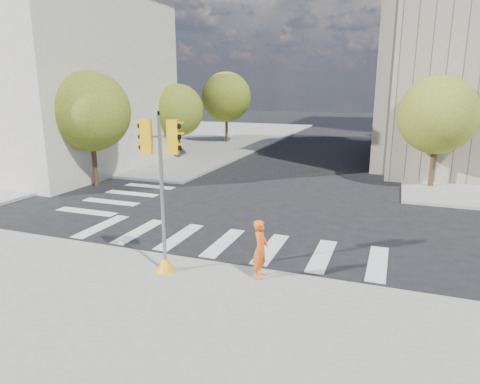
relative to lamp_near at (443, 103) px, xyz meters
name	(u,v)px	position (x,y,z in m)	size (l,w,h in m)	color
ground	(245,227)	(-8.00, -14.00, -4.58)	(160.00, 160.00, 0.00)	black
sidewalk_far_left	(155,137)	(-28.00, 12.00, -4.50)	(28.00, 40.00, 0.15)	gray
classical_building	(15,73)	(-28.00, -6.00, 1.86)	(19.00, 15.00, 12.70)	beige
tree_lw_near	(90,112)	(-18.50, -10.00, -0.38)	(4.40, 4.40, 6.41)	#382616
tree_lw_mid	(177,110)	(-18.50, 0.00, -0.82)	(4.00, 4.00, 5.77)	#382616
tree_lw_far	(226,97)	(-18.50, 10.00, -0.04)	(4.80, 4.80, 6.95)	#382616
tree_re_near	(438,115)	(-0.50, -4.00, -0.53)	(4.20, 4.20, 6.16)	#382616
tree_re_mid	(427,102)	(-0.50, 8.00, -0.23)	(4.60, 4.60, 6.66)	#382616
tree_re_far	(421,103)	(-0.50, 20.00, -0.71)	(4.00, 4.00, 5.88)	#382616
lamp_near	(443,103)	(0.00, 0.00, 0.00)	(0.35, 0.18, 8.11)	black
lamp_far	(430,97)	(0.00, 14.00, 0.00)	(0.35, 0.18, 8.11)	black
traffic_signal	(163,207)	(-8.66, -19.22, -2.40)	(1.08, 0.56, 4.76)	#F2AC0C
photographer	(261,249)	(-5.87, -18.60, -3.56)	(0.64, 0.42, 1.75)	#F15C16
planter_wall	(38,176)	(-22.23, -10.53, -4.18)	(6.00, 0.40, 0.50)	silver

